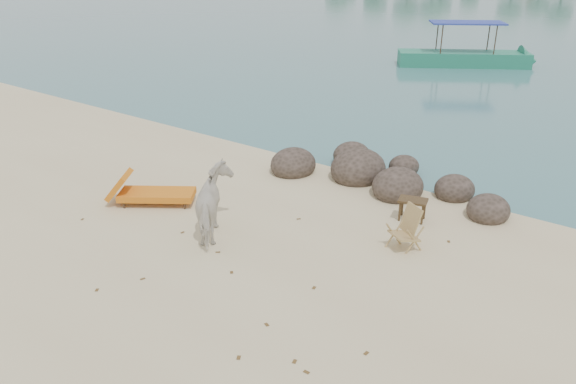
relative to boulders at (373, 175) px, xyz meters
The scene contains 7 objects.
boulders is the anchor object (origin of this frame).
cow 4.97m from the boulders, 105.13° to the right, with size 0.80×1.77×1.49m, color silver.
side_table 2.39m from the boulders, 39.38° to the right, with size 0.64×0.41×0.52m, color #312113, non-canonical shape.
lounge_chair 5.72m from the boulders, 129.35° to the right, with size 2.29×0.80×0.69m, color orange, non-canonical shape.
deck_chair 3.69m from the boulders, 51.35° to the right, with size 0.57×0.62×0.89m, color tan, non-canonical shape.
boat_near 18.24m from the boulders, 103.46° to the left, with size 7.71×1.73×3.73m, color #217D5E, non-canonical shape.
dead_leaves 5.70m from the boulders, 87.35° to the right, with size 7.79×5.85×0.00m.
Camera 1 is at (6.98, -6.93, 5.87)m, focal length 35.00 mm.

